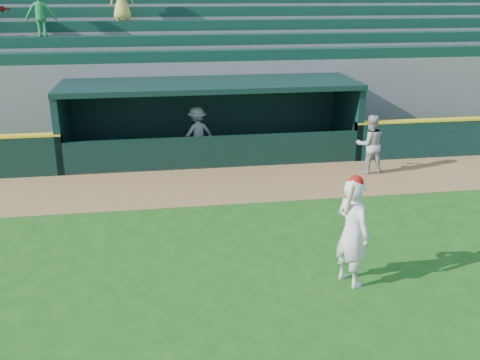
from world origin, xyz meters
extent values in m
plane|color=#1B4E13|center=(0.00, 0.00, 0.00)|extent=(120.00, 120.00, 0.00)
cube|color=olive|center=(0.00, 4.90, 0.01)|extent=(40.00, 3.00, 0.01)
imported|color=#A9A9A4|center=(4.49, 5.31, 0.88)|extent=(0.87, 0.68, 1.77)
imported|color=#9D9C98|center=(-0.47, 7.45, 0.86)|extent=(1.27, 1.00, 1.72)
cube|color=slate|center=(0.00, 7.70, 0.02)|extent=(9.00, 2.60, 0.04)
cube|color=black|center=(-4.60, 7.70, 1.15)|extent=(0.20, 2.60, 2.30)
cube|color=black|center=(4.60, 7.70, 1.15)|extent=(0.20, 2.60, 2.30)
cube|color=black|center=(0.00, 9.00, 1.15)|extent=(9.40, 0.20, 2.30)
cube|color=black|center=(0.00, 7.70, 2.38)|extent=(9.40, 2.80, 0.16)
cube|color=black|center=(0.00, 6.48, 0.50)|extent=(9.00, 0.16, 1.00)
cube|color=brown|center=(0.00, 8.50, 0.25)|extent=(8.40, 0.45, 0.10)
cube|color=slate|center=(0.00, 9.53, 1.46)|extent=(34.00, 0.85, 2.91)
cube|color=#0F3828|center=(0.00, 9.41, 3.09)|extent=(34.00, 0.60, 0.36)
cube|color=slate|center=(0.00, 10.38, 1.68)|extent=(34.00, 0.85, 3.36)
cube|color=#0F3828|center=(0.00, 10.26, 3.54)|extent=(34.00, 0.60, 0.36)
cube|color=slate|center=(0.00, 11.22, 1.91)|extent=(34.00, 0.85, 3.81)
cube|color=#0F3828|center=(0.00, 11.11, 3.99)|extent=(34.00, 0.60, 0.36)
cube|color=slate|center=(0.00, 12.07, 2.13)|extent=(34.00, 0.85, 4.26)
cube|color=#0F3828|center=(0.00, 11.96, 4.44)|extent=(34.00, 0.60, 0.36)
cube|color=slate|center=(0.00, 12.93, 2.35)|extent=(34.00, 0.85, 4.71)
cube|color=slate|center=(0.00, 13.78, 2.58)|extent=(34.00, 0.85, 5.16)
cube|color=slate|center=(0.00, 14.62, 2.80)|extent=(34.00, 0.85, 5.61)
cube|color=slate|center=(0.00, 15.20, 2.80)|extent=(34.50, 0.30, 5.61)
imported|color=#1B7D3B|center=(-5.38, 10.28, 4.51)|extent=(1.03, 0.61, 1.58)
imported|color=white|center=(1.70, -0.78, 1.03)|extent=(0.75, 0.89, 2.06)
sphere|color=#AF1109|center=(1.70, -0.78, 1.99)|extent=(0.27, 0.27, 0.27)
cylinder|color=#D2B386|center=(1.52, -1.00, 1.76)|extent=(0.16, 0.53, 0.76)
camera|label=1|loc=(-1.70, -9.19, 5.17)|focal=40.00mm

